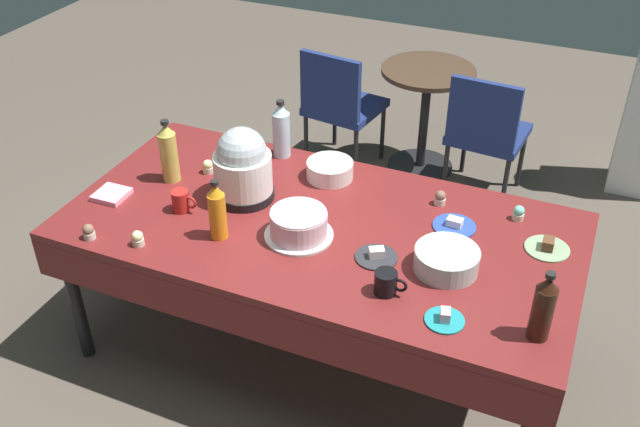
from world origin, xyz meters
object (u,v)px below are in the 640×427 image
Objects in this scene: cupcake_vanilla at (138,238)px; soda_bottle_ginger_ale at (169,153)px; slow_cooker at (243,166)px; dessert_plate_sage at (547,247)px; dessert_plate_charcoal at (376,256)px; maroon_chair_right at (486,129)px; dessert_plate_cobalt at (454,225)px; round_cafe_table at (426,101)px; soda_bottle_cola at (543,308)px; cupcake_cocoa at (519,213)px; dessert_plate_teal at (445,319)px; maroon_chair_left at (340,102)px; coffee_mug_black at (386,283)px; ceramic_snack_bowl at (330,170)px; cupcake_lemon at (242,158)px; potluck_table at (320,235)px; soda_bottle_orange_juice at (217,211)px; frosted_layer_cake at (299,225)px; cupcake_berry at (440,198)px; soda_bottle_water at (281,131)px; coffee_mug_red at (181,201)px; cupcake_rose at (208,167)px; cupcake_mint at (89,232)px; glass_salad_bowl at (447,260)px.

cupcake_vanilla is 0.22× the size of soda_bottle_ginger_ale.
slow_cooker is 1.34m from dessert_plate_sage.
maroon_chair_right is (0.09, 1.77, -0.27)m from dessert_plate_charcoal.
dessert_plate_cobalt is 1.78m from round_cafe_table.
maroon_chair_right reaches higher than dessert_plate_charcoal.
soda_bottle_cola reaches higher than dessert_plate_cobalt.
cupcake_cocoa is 1.59m from soda_bottle_ginger_ale.
soda_bottle_ginger_ale is at bearing -175.34° from dessert_plate_sage.
maroon_chair_left is (-1.21, 2.02, -0.27)m from dessert_plate_teal.
maroon_chair_left is at bearing 116.37° from coffee_mug_black.
soda_bottle_ginger_ale is at bearing -155.59° from ceramic_snack_bowl.
cupcake_lemon is at bearing 156.96° from soda_bottle_cola.
potluck_table is 0.47m from soda_bottle_orange_juice.
frosted_layer_cake is 2.01m from round_cafe_table.
maroon_chair_left is (0.07, 2.07, -0.29)m from cupcake_vanilla.
cupcake_lemon and cupcake_vanilla have the same top height.
dessert_plate_sage is at bearing -44.07° from maroon_chair_left.
coffee_mug_black is at bearing -92.20° from cupcake_berry.
cupcake_lemon is (-0.55, 0.31, 0.09)m from potluck_table.
cupcake_vanilla is at bearing -103.84° from soda_bottle_water.
frosted_layer_cake is at bearing 2.80° from coffee_mug_red.
coffee_mug_black is at bearing -9.57° from coffee_mug_red.
cupcake_berry is 0.08× the size of maroon_chair_left.
potluck_table is at bearing -4.01° from soda_bottle_ginger_ale.
coffee_mug_black is (0.80, -0.37, -0.11)m from slow_cooker.
cupcake_cocoa is 1.44m from cupcake_rose.
dessert_plate_teal is 1.39m from cupcake_lemon.
cupcake_rose is 0.40m from soda_bottle_water.
dessert_plate_sage is 2.71× the size of cupcake_lemon.
cupcake_vanilla is at bearing -95.99° from cupcake_lemon.
potluck_table is 11.88× the size of dessert_plate_cobalt.
cupcake_mint is 0.09× the size of round_cafe_table.
cupcake_berry is at bearing 37.52° from soda_bottle_orange_juice.
coffee_mug_red is at bearing -177.29° from glass_salad_bowl.
soda_bottle_ginger_ale is 2.40× the size of coffee_mug_black.
dessert_plate_charcoal is 1.34× the size of coffee_mug_black.
slow_cooker reaches higher than dessert_plate_teal.
soda_bottle_cola is at bearing -65.00° from round_cafe_table.
cupcake_rose is at bearing -109.78° from round_cafe_table.
coffee_mug_red is 1.81m from maroon_chair_left.
cupcake_cocoa is at bearing 30.72° from frosted_layer_cake.
glass_salad_bowl is 1.48× the size of dessert_plate_charcoal.
round_cafe_table is at bearing 71.29° from cupcake_mint.
dessert_plate_sage is at bearing -9.25° from ceramic_snack_bowl.
soda_bottle_cola is (0.67, -0.20, 0.12)m from dessert_plate_charcoal.
cupcake_rose is (-0.03, 0.61, 0.00)m from cupcake_vanilla.
dessert_plate_sage is 1.06× the size of dessert_plate_charcoal.
cupcake_rose is 0.24× the size of soda_bottle_cola.
soda_bottle_water is (-0.30, 0.10, 0.10)m from ceramic_snack_bowl.
coffee_mug_red is (0.06, -0.32, 0.02)m from cupcake_rose.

